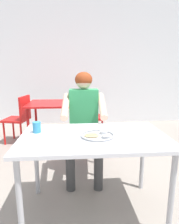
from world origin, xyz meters
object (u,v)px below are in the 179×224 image
object	(u,v)px
table_background_red	(54,107)
chair_red_left	(20,116)
table_foreground	(94,144)
diner_foreground	(84,116)
chair_foreground	(84,130)
chair_red_right	(87,115)
drinking_cup	(37,127)
thali_tray	(98,135)

from	to	relation	value
table_background_red	chair_red_left	bearing A→B (deg)	-177.93
table_foreground	diner_foreground	world-z (taller)	diner_foreground
chair_foreground	table_background_red	bearing A→B (deg)	115.25
table_foreground	table_background_red	distance (m)	1.97
diner_foreground	chair_red_right	world-z (taller)	diner_foreground
drinking_cup	chair_red_right	bearing A→B (deg)	72.00
thali_tray	chair_red_right	xyz separation A→B (m)	(0.03, 1.88, -0.26)
chair_red_left	drinking_cup	bearing A→B (deg)	-70.44
table_foreground	chair_red_right	world-z (taller)	chair_red_right
drinking_cup	chair_red_left	size ratio (longest dim) A/B	0.11
drinking_cup	chair_red_right	world-z (taller)	chair_red_right
thali_tray	drinking_cup	xyz separation A→B (m)	(-0.53, 0.15, 0.04)
thali_tray	drinking_cup	distance (m)	0.55
table_foreground	chair_red_right	bearing A→B (deg)	87.99
table_foreground	diner_foreground	xyz separation A→B (m)	(-0.05, 0.65, 0.09)
drinking_cup	chair_foreground	world-z (taller)	chair_foreground
diner_foreground	chair_foreground	bearing A→B (deg)	87.98
chair_foreground	table_background_red	size ratio (longest dim) A/B	0.98
table_foreground	diner_foreground	distance (m)	0.66
chair_foreground	chair_red_right	distance (m)	0.98
table_background_red	thali_tray	bearing A→B (deg)	-74.01
thali_tray	table_foreground	bearing A→B (deg)	132.28
table_foreground	drinking_cup	xyz separation A→B (m)	(-0.50, 0.12, 0.13)
table_foreground	chair_red_right	size ratio (longest dim) A/B	1.48
chair_red_right	diner_foreground	bearing A→B (deg)	-95.51
table_background_red	chair_red_right	distance (m)	0.60
thali_tray	drinking_cup	world-z (taller)	drinking_cup
table_foreground	thali_tray	size ratio (longest dim) A/B	4.40
thali_tray	table_background_red	world-z (taller)	thali_tray
table_foreground	diner_foreground	size ratio (longest dim) A/B	0.98
thali_tray	chair_foreground	world-z (taller)	chair_foreground
diner_foreground	chair_red_left	xyz separation A→B (m)	(-1.07, 1.22, -0.27)
chair_red_left	chair_red_right	size ratio (longest dim) A/B	1.01
diner_foreground	chair_red_left	distance (m)	1.64
drinking_cup	diner_foreground	size ratio (longest dim) A/B	0.08
table_foreground	table_background_red	world-z (taller)	table_foreground
thali_tray	chair_red_right	distance (m)	1.90
chair_foreground	diner_foreground	size ratio (longest dim) A/B	0.70
table_background_red	chair_red_right	world-z (taller)	chair_red_right
table_foreground	chair_red_right	xyz separation A→B (m)	(0.06, 1.85, -0.17)
thali_tray	diner_foreground	size ratio (longest dim) A/B	0.22
thali_tray	chair_foreground	size ratio (longest dim) A/B	0.32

